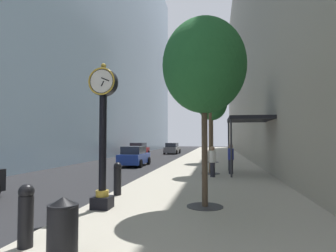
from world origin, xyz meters
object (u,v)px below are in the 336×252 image
at_px(street_tree_near, 204,66).
at_px(trash_bin, 63,227).
at_px(street_clock, 103,128).
at_px(car_grey_near, 172,149).
at_px(bollard_nearest, 26,214).
at_px(pedestrian_by_clock, 231,158).
at_px(bollard_third, 118,178).
at_px(pedestrian_walking, 213,161).
at_px(street_tree_mid_far, 212,103).
at_px(car_blue_mid, 134,156).
at_px(car_red_trailing, 139,149).
at_px(street_tree_mid_near, 210,87).

distance_m(street_tree_near, trash_bin, 6.08).
height_order(street_clock, car_grey_near, street_clock).
xyz_separation_m(bollard_nearest, pedestrian_by_clock, (4.40, 12.31, 0.30)).
relative_size(street_clock, bollard_third, 3.63).
distance_m(bollard_third, pedestrian_walking, 6.54).
xyz_separation_m(street_clock, car_grey_near, (-2.99, 33.31, -1.73)).
bearing_deg(street_tree_mid_far, car_grey_near, 110.62).
xyz_separation_m(street_tree_mid_far, car_grey_near, (-5.96, 15.85, -4.53)).
xyz_separation_m(street_tree_near, pedestrian_by_clock, (1.18, 8.46, -3.37)).
bearing_deg(trash_bin, street_tree_near, 61.76).
bearing_deg(street_tree_mid_far, street_tree_near, -90.00).
bearing_deg(trash_bin, car_blue_mid, 102.32).
relative_size(street_clock, pedestrian_by_clock, 2.49).
bearing_deg(car_red_trailing, street_tree_near, -70.76).
relative_size(pedestrian_walking, car_blue_mid, 0.41).
distance_m(street_tree_near, pedestrian_by_clock, 9.18).
bearing_deg(trash_bin, pedestrian_by_clock, 74.80).
distance_m(street_tree_mid_near, pedestrian_walking, 4.53).
bearing_deg(car_grey_near, pedestrian_walking, -76.62).
bearing_deg(street_tree_mid_near, street_clock, -108.13).
distance_m(bollard_nearest, street_tree_mid_far, 21.33).
bearing_deg(street_tree_mid_near, bollard_third, -114.54).
bearing_deg(pedestrian_by_clock, car_blue_mid, 144.59).
bearing_deg(pedestrian_walking, trash_bin, -102.21).
bearing_deg(trash_bin, street_tree_mid_far, 83.84).
distance_m(street_tree_near, street_tree_mid_far, 16.76).
bearing_deg(bollard_third, street_tree_mid_near, 65.46).
relative_size(bollard_nearest, street_tree_mid_far, 0.18).
height_order(street_tree_near, street_tree_mid_far, street_tree_mid_far).
xyz_separation_m(car_blue_mid, car_red_trailing, (-3.29, 13.43, 0.04)).
xyz_separation_m(trash_bin, pedestrian_walking, (2.41, 11.12, 0.33)).
height_order(bollard_nearest, car_blue_mid, car_blue_mid).
distance_m(street_clock, pedestrian_walking, 8.38).
bearing_deg(street_clock, street_tree_mid_near, 71.87).
bearing_deg(car_blue_mid, street_clock, -77.50).
bearing_deg(street_tree_mid_far, bollard_nearest, -98.89).
bearing_deg(street_clock, car_red_trailing, 103.11).
height_order(bollard_nearest, street_tree_mid_far, street_tree_mid_far).
xyz_separation_m(bollard_nearest, pedestrian_walking, (3.37, 10.76, 0.24)).
relative_size(street_tree_near, street_tree_mid_far, 0.86).
height_order(bollard_third, pedestrian_walking, pedestrian_walking).
bearing_deg(street_tree_near, street_clock, -166.33).
height_order(bollard_third, street_tree_mid_near, street_tree_mid_near).
distance_m(bollard_third, street_tree_mid_near, 8.98).
height_order(pedestrian_by_clock, car_red_trailing, pedestrian_by_clock).
bearing_deg(car_blue_mid, pedestrian_walking, -47.03).
distance_m(bollard_third, street_tree_mid_far, 16.40).
height_order(street_tree_near, car_red_trailing, street_tree_near).
height_order(trash_bin, pedestrian_walking, pedestrian_walking).
bearing_deg(car_blue_mid, car_grey_near, 89.37).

